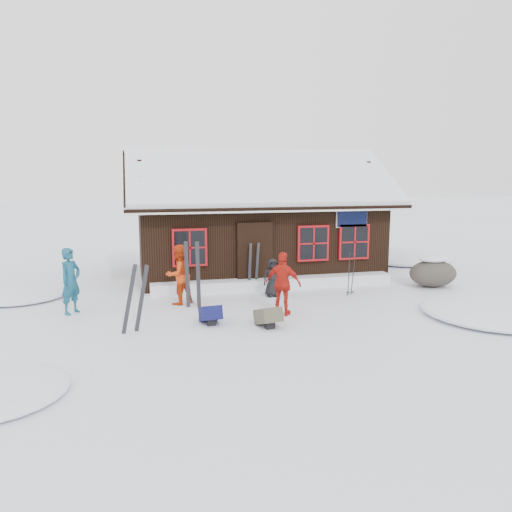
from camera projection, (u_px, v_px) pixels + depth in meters
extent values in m
plane|color=white|center=(244.00, 310.00, 12.97)|extent=(120.00, 120.00, 0.00)
cube|color=black|center=(254.00, 238.00, 17.92)|extent=(8.00, 5.00, 2.50)
cube|color=black|center=(265.00, 179.00, 16.17)|extent=(8.90, 3.14, 1.88)
cube|color=black|center=(245.00, 179.00, 18.99)|extent=(8.90, 3.14, 1.88)
cube|color=white|center=(265.00, 175.00, 16.15)|extent=(8.72, 3.07, 1.86)
cube|color=white|center=(245.00, 175.00, 18.97)|extent=(8.72, 3.07, 1.86)
cube|color=white|center=(254.00, 154.00, 17.44)|extent=(8.81, 0.22, 0.14)
cube|color=silver|center=(277.00, 209.00, 14.89)|extent=(8.90, 0.10, 0.20)
cube|color=black|center=(255.00, 256.00, 15.37)|extent=(1.00, 0.10, 2.00)
cube|color=black|center=(352.00, 217.00, 15.92)|extent=(1.00, 0.06, 0.60)
cube|color=maroon|center=(190.00, 248.00, 14.83)|extent=(1.04, 0.10, 1.14)
cube|color=black|center=(190.00, 248.00, 14.79)|extent=(0.90, 0.04, 1.00)
cube|color=maroon|center=(313.00, 243.00, 15.76)|extent=(1.04, 0.10, 1.14)
cube|color=black|center=(314.00, 243.00, 15.72)|extent=(0.90, 0.04, 1.00)
cube|color=maroon|center=(354.00, 242.00, 16.09)|extent=(1.04, 0.10, 1.14)
cube|color=black|center=(354.00, 242.00, 16.05)|extent=(0.90, 0.04, 1.00)
cube|color=white|center=(275.00, 283.00, 15.46)|extent=(7.60, 0.60, 0.35)
ellipsoid|color=white|center=(19.00, 297.00, 14.42)|extent=(2.80, 2.80, 0.34)
ellipsoid|color=white|center=(495.00, 316.00, 12.48)|extent=(3.60, 3.60, 0.43)
ellipsoid|color=white|center=(401.00, 260.00, 20.62)|extent=(4.00, 4.00, 0.48)
imported|color=navy|center=(71.00, 281.00, 12.57)|extent=(0.69, 0.73, 1.68)
imported|color=red|center=(179.00, 275.00, 13.51)|extent=(1.00, 0.94, 1.63)
imported|color=red|center=(283.00, 284.00, 12.43)|extent=(0.98, 0.88, 1.60)
imported|color=black|center=(272.00, 278.00, 14.38)|extent=(0.55, 0.36, 1.12)
ellipsoid|color=#48433A|center=(433.00, 273.00, 15.70)|extent=(1.52, 1.14, 0.84)
ellipsoid|color=white|center=(434.00, 262.00, 15.64)|extent=(0.96, 0.69, 0.21)
cube|color=black|center=(129.00, 300.00, 11.04)|extent=(0.41, 0.15, 1.60)
cube|color=black|center=(141.00, 299.00, 11.07)|extent=(0.38, 0.22, 1.60)
cube|color=black|center=(187.00, 275.00, 13.16)|extent=(0.14, 0.07, 1.83)
cube|color=black|center=(198.00, 276.00, 13.11)|extent=(0.13, 0.10, 1.83)
cube|color=black|center=(250.00, 268.00, 15.10)|extent=(0.16, 0.11, 1.50)
cube|color=black|center=(257.00, 267.00, 15.21)|extent=(0.18, 0.06, 1.50)
cylinder|color=black|center=(349.00, 275.00, 14.54)|extent=(0.09, 0.11, 1.29)
cylinder|color=black|center=(353.00, 275.00, 14.58)|extent=(0.09, 0.11, 1.29)
cube|color=#101246|center=(210.00, 317.00, 11.80)|extent=(0.50, 0.64, 0.33)
cube|color=#4D4837|center=(268.00, 319.00, 11.56)|extent=(0.58, 0.71, 0.35)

